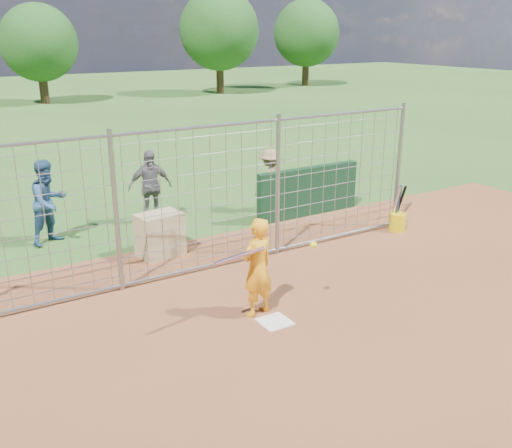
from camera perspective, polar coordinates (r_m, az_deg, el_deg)
ground at (r=8.45m, az=1.13°, el=-9.26°), size 100.00×100.00×0.00m
infield_dirt at (r=6.54m, az=16.37°, el=-19.47°), size 18.00×18.00×0.00m
home_plate at (r=8.30m, az=1.89°, el=-9.75°), size 0.43×0.43×0.02m
dugout_wall at (r=12.82m, az=5.24°, el=3.26°), size 2.60×0.20×1.10m
batter at (r=8.21m, az=0.14°, el=-4.36°), size 0.61×0.47×1.49m
bystander_a at (r=11.70m, az=-20.00°, el=2.08°), size 1.01×0.93×1.66m
bystander_b at (r=12.38m, az=-10.54°, el=3.68°), size 0.98×0.47×1.61m
bystander_c at (r=13.03m, az=1.42°, el=4.38°), size 1.05×0.78×1.45m
equipment_bin at (r=10.66m, az=-9.60°, el=-1.04°), size 0.86×0.65×0.80m
equipment_in_play at (r=7.89m, az=0.29°, el=-2.91°), size 1.69×0.22×0.15m
bucket_with_bats at (r=12.19m, az=13.96°, el=0.44°), size 0.34×0.36×0.98m
backstop_fence at (r=9.59m, az=-5.30°, el=2.29°), size 9.08×0.08×2.60m
tree_line at (r=35.13m, az=-20.84°, el=17.27°), size 44.66×6.72×6.48m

